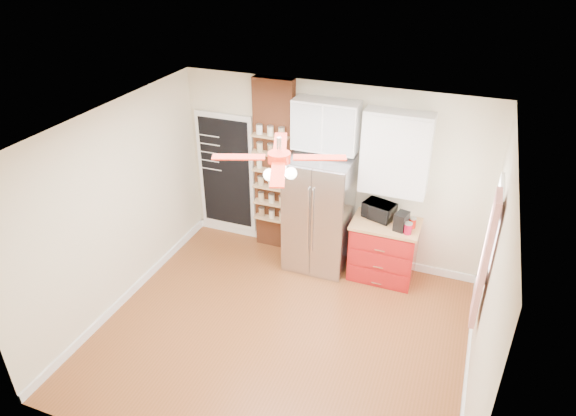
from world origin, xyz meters
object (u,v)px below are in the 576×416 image
at_px(toaster_oven, 379,211).
at_px(coffee_maker, 401,221).
at_px(pantry_jar_oats, 259,164).
at_px(fridge, 319,214).
at_px(canister_left, 408,229).
at_px(red_cabinet, 383,250).
at_px(ceiling_fan, 279,158).

height_order(toaster_oven, coffee_maker, coffee_maker).
bearing_deg(pantry_jar_oats, coffee_maker, -5.61).
bearing_deg(fridge, canister_left, -5.70).
bearing_deg(red_cabinet, coffee_maker, -24.24).
height_order(fridge, canister_left, fridge).
relative_size(fridge, pantry_jar_oats, 15.05).
bearing_deg(canister_left, red_cabinet, 150.84).
bearing_deg(ceiling_fan, fridge, 91.76).
bearing_deg(canister_left, toaster_oven, 148.56).
xyz_separation_m(canister_left, pantry_jar_oats, (-2.28, 0.30, 0.46)).
bearing_deg(toaster_oven, coffee_maker, -11.86).
bearing_deg(red_cabinet, canister_left, -29.16).
xyz_separation_m(fridge, canister_left, (1.29, -0.13, 0.10)).
bearing_deg(pantry_jar_oats, red_cabinet, -3.44).
height_order(ceiling_fan, toaster_oven, ceiling_fan).
xyz_separation_m(ceiling_fan, toaster_oven, (0.79, 1.78, -1.41)).
bearing_deg(pantry_jar_oats, ceiling_fan, -59.90).
bearing_deg(coffee_maker, red_cabinet, 169.33).
height_order(red_cabinet, pantry_jar_oats, pantry_jar_oats).
bearing_deg(ceiling_fan, canister_left, 50.43).
height_order(fridge, coffee_maker, fridge).
xyz_separation_m(red_cabinet, toaster_oven, (-0.13, 0.10, 0.57)).
relative_size(toaster_oven, canister_left, 2.85).
bearing_deg(fridge, pantry_jar_oats, 170.40).
relative_size(fridge, canister_left, 11.69).
bearing_deg(coffee_maker, pantry_jar_oats, -172.05).
distance_m(fridge, toaster_oven, 0.86).
bearing_deg(coffee_maker, canister_left, -24.10).
xyz_separation_m(fridge, pantry_jar_oats, (-0.99, 0.17, 0.56)).
distance_m(ceiling_fan, pantry_jar_oats, 2.30).
distance_m(red_cabinet, toaster_oven, 0.59).
bearing_deg(canister_left, ceiling_fan, -129.57).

